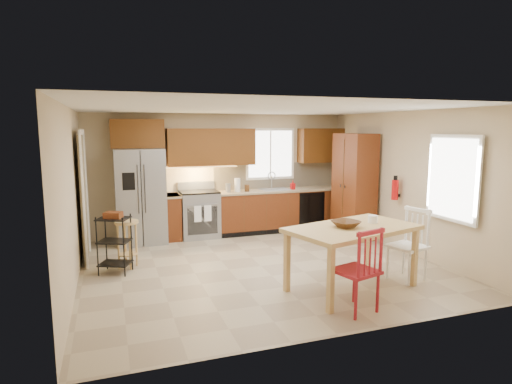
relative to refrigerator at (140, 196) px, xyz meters
The scene contains 33 objects.
floor 2.87m from the refrigerator, 51.34° to the right, with size 5.50×5.50×0.00m, color tan.
ceiling 3.15m from the refrigerator, 51.34° to the right, with size 5.50×5.00×0.02m, color silver.
wall_back 1.77m from the refrigerator, 12.44° to the left, with size 5.50×0.02×2.50m, color #CCB793.
wall_front 4.94m from the refrigerator, 69.82° to the right, with size 5.50×0.02×2.50m, color #CCB793.
wall_left 2.39m from the refrigerator, 116.29° to the right, with size 0.02×5.00×2.50m, color #CCB793.
wall_right 4.94m from the refrigerator, 25.53° to the right, with size 0.02×5.00×2.50m, color #CCB793.
refrigerator is the anchor object (origin of this frame).
range_stove 1.24m from the refrigerator, ahead, with size 0.76×0.63×0.92m, color gray.
base_cabinet_narrow 0.76m from the refrigerator, ahead, with size 0.30×0.60×0.90m, color #642B12.
base_cabinet_run 3.03m from the refrigerator, ahead, with size 2.92×0.60×0.90m, color #642B12.
dishwasher 3.59m from the refrigerator, ahead, with size 0.60×0.02×0.78m, color black.
backsplash 3.02m from the refrigerator, ahead, with size 2.92×0.03×0.55m, color beige.
upper_over_fridge 1.21m from the refrigerator, 90.00° to the left, with size 1.00×0.35×0.55m, color #613610.
upper_left_block 1.73m from the refrigerator, ahead, with size 1.80×0.35×0.75m, color #613610.
upper_right_block 4.06m from the refrigerator, ahead, with size 1.00×0.35×0.75m, color #613610.
window_back 2.92m from the refrigerator, ahead, with size 1.12×0.04×1.12m, color white.
sink 2.80m from the refrigerator, ahead, with size 0.62×0.46×0.16m, color gray.
undercab_glow 1.27m from the refrigerator, ahead, with size 1.60×0.30×0.01m, color #FFBF66.
soap_bottle 3.18m from the refrigerator, ahead, with size 0.09×0.09×0.19m, color #BA0C0E.
paper_towel 1.95m from the refrigerator, ahead, with size 0.12×0.12×0.28m, color white.
canister_steel 1.75m from the refrigerator, ahead, with size 0.11×0.11×0.18m, color gray.
canister_wood 2.15m from the refrigerator, ahead, with size 0.10×0.10×0.14m, color #523115.
pantry 4.23m from the refrigerator, 12.62° to the right, with size 0.50×0.95×2.10m, color #642B12.
fire_extinguisher 4.76m from the refrigerator, 24.52° to the right, with size 0.12×0.12×0.36m, color #BA0C0E.
window_right 5.50m from the refrigerator, 36.79° to the right, with size 0.04×1.02×1.32m, color white.
doorway 1.28m from the refrigerator, 139.62° to the right, with size 0.04×0.95×2.10m, color #8C7A59.
dining_table 4.32m from the refrigerator, 53.45° to the right, with size 1.77×1.00×0.86m, color tan, non-canonical shape.
chair_red 4.67m from the refrigerator, 61.71° to the right, with size 0.49×0.49×1.04m, color maroon, non-canonical shape.
chair_white 4.90m from the refrigerator, 44.11° to the right, with size 0.49×0.49×1.04m, color white, non-canonical shape.
table_bowl 4.23m from the refrigerator, 54.66° to the right, with size 0.36×0.36×0.09m, color #523115.
table_jar 4.45m from the refrigerator, 48.59° to the right, with size 0.15×0.15×0.17m, color white.
bar_stool 1.61m from the refrigerator, 102.32° to the right, with size 0.37×0.37×0.76m, color tan, non-canonical shape.
utility_cart 1.84m from the refrigerator, 106.93° to the right, with size 0.45×0.35×0.90m, color black, non-canonical shape.
Camera 1 is at (-2.24, -6.26, 2.20)m, focal length 30.00 mm.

